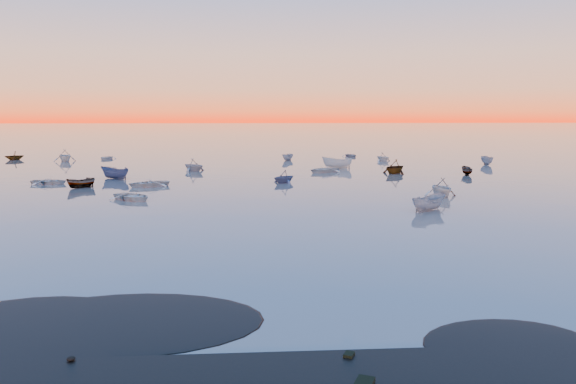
{
  "coord_description": "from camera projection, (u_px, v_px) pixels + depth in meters",
  "views": [
    {
      "loc": [
        -0.57,
        -21.03,
        8.1
      ],
      "look_at": [
        2.8,
        28.0,
        1.09
      ],
      "focal_mm": 35.0,
      "sensor_mm": 36.0,
      "label": 1
    }
  ],
  "objects": [
    {
      "name": "boat_near_right",
      "position": [
        441.0,
        196.0,
        54.52
      ],
      "size": [
        4.11,
        2.17,
        1.38
      ],
      "primitive_type": "imported",
      "rotation": [
        0.0,
        0.0,
        3.24
      ],
      "color": "#B8B8B3",
      "rests_on": "ground"
    },
    {
      "name": "moored_fleet",
      "position": [
        254.0,
        174.0,
        74.3
      ],
      "size": [
        124.0,
        58.0,
        1.2
      ],
      "primitive_type": null,
      "color": "#B8B8B3",
      "rests_on": "ground"
    },
    {
      "name": "mud_lobes",
      "position": [
        267.0,
        331.0,
        20.96
      ],
      "size": [
        140.0,
        6.0,
        0.07
      ],
      "primitive_type": null,
      "color": "black",
      "rests_on": "ground"
    },
    {
      "name": "ground",
      "position": [
        252.0,
        150.0,
        120.72
      ],
      "size": [
        600.0,
        600.0,
        0.0
      ],
      "primitive_type": "plane",
      "color": "#70655D",
      "rests_on": "ground"
    },
    {
      "name": "boat_near_center",
      "position": [
        428.0,
        210.0,
        46.62
      ],
      "size": [
        3.55,
        4.13,
        1.34
      ],
      "primitive_type": "imported",
      "rotation": [
        0.0,
        0.0,
        2.17
      ],
      "color": "gray",
      "rests_on": "ground"
    },
    {
      "name": "boat_near_left",
      "position": [
        133.0,
        200.0,
        52.22
      ],
      "size": [
        4.12,
        4.42,
        1.07
      ],
      "primitive_type": "imported",
      "rotation": [
        0.0,
        0.0,
        0.87
      ],
      "color": "#B8B8B3",
      "rests_on": "ground"
    }
  ]
}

